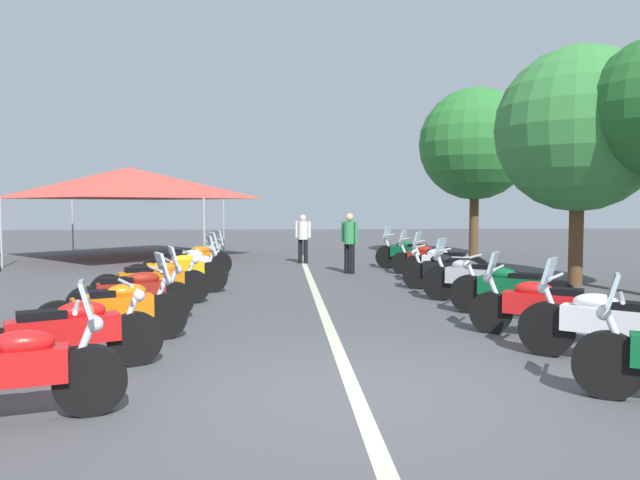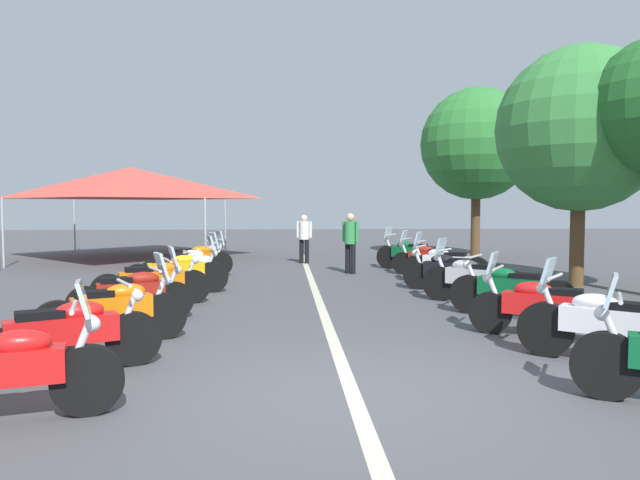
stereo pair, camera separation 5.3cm
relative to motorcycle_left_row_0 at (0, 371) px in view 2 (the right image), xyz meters
name	(u,v)px [view 2 (the right image)]	position (x,y,z in m)	size (l,w,h in m)	color
ground_plane	(353,395)	(0.58, -3.07, -0.46)	(80.00, 80.00, 0.00)	#4C4C51
lane_centre_stripe	(320,305)	(5.83, -3.07, -0.46)	(23.15, 0.16, 0.01)	beige
motorcycle_left_row_0	(0,371)	(0.00, 0.00, 0.00)	(0.84, 2.01, 1.20)	black
motorcycle_left_row_1	(65,334)	(1.48, 0.01, -0.01)	(1.15, 1.97, 0.99)	black
motorcycle_left_row_2	(114,310)	(2.88, -0.13, 0.00)	(1.03, 1.86, 1.21)	black
motorcycle_left_row_3	(133,293)	(4.46, 0.02, -0.01)	(0.89, 1.91, 1.19)	black
motorcycle_left_row_4	(153,281)	(5.89, 0.03, -0.01)	(1.01, 2.06, 1.00)	black
motorcycle_left_row_5	(178,272)	(7.36, -0.16, 0.01)	(0.88, 2.13, 1.22)	black
motorcycle_left_row_6	(187,265)	(8.76, -0.12, 0.01)	(1.15, 1.91, 1.22)	black
motorcycle_left_row_7	(196,259)	(10.24, -0.10, 0.00)	(1.07, 1.91, 1.21)	black
motorcycle_right_row_1	(609,325)	(1.49, -6.17, 0.01)	(1.45, 1.77, 1.22)	black
motorcycle_right_row_2	(544,306)	(2.85, -6.01, -0.01)	(1.25, 1.89, 1.19)	black
motorcycle_right_row_3	(510,290)	(4.41, -6.15, 0.00)	(1.32, 1.79, 1.01)	black
motorcycle_right_row_4	(473,278)	(5.80, -5.97, 0.01)	(1.37, 1.73, 1.23)	black
motorcycle_right_row_5	(450,271)	(7.41, -5.98, -0.02)	(1.21, 1.90, 0.98)	black
motorcycle_right_row_6	(445,264)	(8.67, -6.22, 0.01)	(1.17, 1.87, 1.22)	black
motorcycle_right_row_7	(429,258)	(10.22, -6.24, -0.01)	(1.22, 1.91, 1.19)	black
motorcycle_right_row_8	(410,253)	(11.63, -6.03, 0.01)	(1.40, 1.83, 1.23)	black
bystander_0	(304,235)	(13.71, -3.03, 0.45)	(0.32, 0.50, 1.56)	black
bystander_1	(350,238)	(10.79, -4.20, 0.50)	(0.39, 0.42, 1.65)	black
roadside_tree_1	(580,130)	(8.02, -9.12, 3.12)	(3.75, 3.75, 5.47)	brown
roadside_tree_2	(477,144)	(15.33, -9.16, 3.55)	(3.92, 3.92, 5.98)	brown
event_tent	(130,183)	(15.93, 2.99, 2.19)	(6.65, 6.65, 3.20)	#E54C3F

